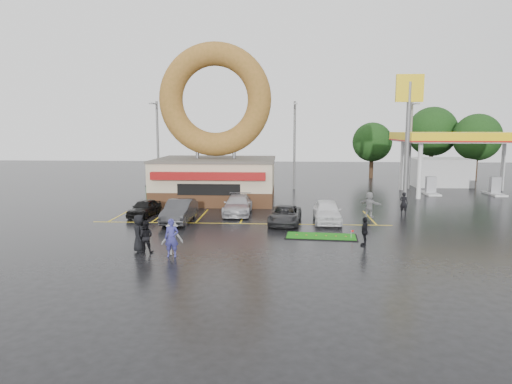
# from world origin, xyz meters

# --- Properties ---
(ground) EXTENTS (120.00, 120.00, 0.00)m
(ground) POSITION_xyz_m (0.00, 0.00, 0.00)
(ground) COLOR black
(ground) RESTS_ON ground
(donut_shop) EXTENTS (10.20, 8.70, 13.50)m
(donut_shop) POSITION_xyz_m (-3.00, 12.97, 4.46)
(donut_shop) COLOR #472B19
(donut_shop) RESTS_ON ground
(gas_station) EXTENTS (12.30, 13.65, 5.90)m
(gas_station) POSITION_xyz_m (20.00, 20.94, 3.70)
(gas_station) COLOR silver
(gas_station) RESTS_ON ground
(shell_sign) EXTENTS (2.20, 0.36, 10.60)m
(shell_sign) POSITION_xyz_m (13.00, 12.00, 7.38)
(shell_sign) COLOR slate
(shell_sign) RESTS_ON ground
(streetlight_left) EXTENTS (0.40, 2.21, 9.00)m
(streetlight_left) POSITION_xyz_m (-10.00, 19.92, 4.78)
(streetlight_left) COLOR slate
(streetlight_left) RESTS_ON ground
(streetlight_mid) EXTENTS (0.40, 2.21, 9.00)m
(streetlight_mid) POSITION_xyz_m (4.00, 20.92, 4.78)
(streetlight_mid) COLOR slate
(streetlight_mid) RESTS_ON ground
(streetlight_right) EXTENTS (0.40, 2.21, 9.00)m
(streetlight_right) POSITION_xyz_m (16.00, 21.92, 4.78)
(streetlight_right) COLOR slate
(streetlight_right) RESTS_ON ground
(tree_far_a) EXTENTS (5.60, 5.60, 8.00)m
(tree_far_a) POSITION_xyz_m (26.00, 30.00, 5.18)
(tree_far_a) COLOR #332114
(tree_far_a) RESTS_ON ground
(tree_far_c) EXTENTS (6.30, 6.30, 9.00)m
(tree_far_c) POSITION_xyz_m (22.00, 34.00, 5.84)
(tree_far_c) COLOR #332114
(tree_far_c) RESTS_ON ground
(tree_far_d) EXTENTS (4.90, 4.90, 7.00)m
(tree_far_d) POSITION_xyz_m (14.00, 32.00, 4.53)
(tree_far_d) COLOR #332114
(tree_far_d) RESTS_ON ground
(car_black) EXTENTS (1.92, 3.76, 1.22)m
(car_black) POSITION_xyz_m (-7.11, 5.50, 0.61)
(car_black) COLOR black
(car_black) RESTS_ON ground
(car_dgrey) EXTENTS (1.73, 4.65, 1.52)m
(car_dgrey) POSITION_xyz_m (-4.12, 3.60, 0.76)
(car_dgrey) COLOR #2F2F32
(car_dgrey) RESTS_ON ground
(car_silver) EXTENTS (1.99, 4.83, 1.40)m
(car_silver) POSITION_xyz_m (-0.48, 6.74, 0.70)
(car_silver) COLOR #B3B2B8
(car_silver) RESTS_ON ground
(car_grey) EXTENTS (2.39, 4.46, 1.19)m
(car_grey) POSITION_xyz_m (2.98, 3.50, 0.60)
(car_grey) COLOR #2A2A2C
(car_grey) RESTS_ON ground
(car_white) EXTENTS (1.87, 4.46, 1.51)m
(car_white) POSITION_xyz_m (5.81, 4.15, 0.75)
(car_white) COLOR white
(car_white) RESTS_ON ground
(person_blue) EXTENTS (0.71, 0.49, 1.90)m
(person_blue) POSITION_xyz_m (-2.64, -4.61, 0.95)
(person_blue) COLOR navy
(person_blue) RESTS_ON ground
(person_blackjkt) EXTENTS (0.81, 0.63, 1.63)m
(person_blackjkt) POSITION_xyz_m (-4.15, -3.94, 0.82)
(person_blackjkt) COLOR black
(person_blackjkt) RESTS_ON ground
(person_hoodie) EXTENTS (1.24, 1.01, 1.67)m
(person_hoodie) POSITION_xyz_m (-2.70, -4.22, 0.84)
(person_hoodie) COLOR gray
(person_hoodie) RESTS_ON ground
(person_bystander) EXTENTS (0.77, 1.04, 1.93)m
(person_bystander) POSITION_xyz_m (-4.52, -3.82, 0.97)
(person_bystander) COLOR black
(person_bystander) RESTS_ON ground
(person_cameraman) EXTENTS (0.63, 0.99, 1.56)m
(person_cameraman) POSITION_xyz_m (7.25, -1.90, 0.78)
(person_cameraman) COLOR black
(person_cameraman) RESTS_ON ground
(person_walker_near) EXTENTS (1.60, 1.53, 1.81)m
(person_walker_near) POSITION_xyz_m (9.01, 6.21, 0.91)
(person_walker_near) COLOR gray
(person_walker_near) RESTS_ON ground
(person_walker_far) EXTENTS (0.72, 0.65, 1.64)m
(person_walker_far) POSITION_xyz_m (11.74, 7.44, 0.82)
(person_walker_far) COLOR black
(person_walker_far) RESTS_ON ground
(dumpster) EXTENTS (1.93, 1.40, 1.30)m
(dumpster) POSITION_xyz_m (-8.15, 12.71, 0.65)
(dumpster) COLOR #194123
(dumpster) RESTS_ON ground
(putting_green) EXTENTS (4.31, 2.15, 0.52)m
(putting_green) POSITION_xyz_m (5.08, -0.05, 0.03)
(putting_green) COLOR black
(putting_green) RESTS_ON ground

